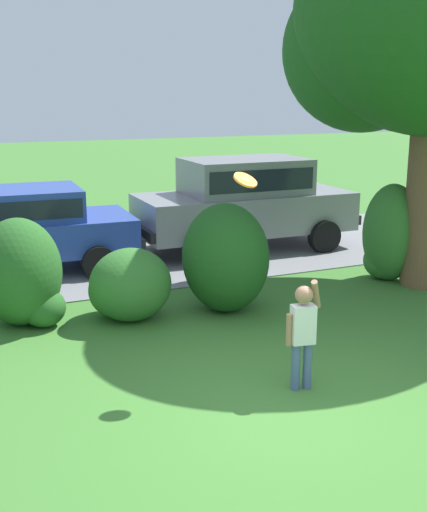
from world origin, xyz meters
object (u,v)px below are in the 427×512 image
object	(u,v)px
parked_sedan	(22,227)
frisbee	(245,180)
child_thrower	(303,329)
parked_suv	(245,199)

from	to	relation	value
parked_sedan	frisbee	bearing A→B (deg)	-72.98
parked_sedan	child_thrower	xyz separation A→B (m)	(2.12, -6.29, -0.13)
parked_sedan	frisbee	world-z (taller)	frisbee
parked_suv	child_thrower	size ratio (longest dim) A/B	3.68
parked_sedan	parked_suv	xyz separation A→B (m)	(4.55, -0.03, 0.23)
parked_sedan	child_thrower	bearing A→B (deg)	-71.34
parked_sedan	frisbee	size ratio (longest dim) A/B	14.60
frisbee	child_thrower	bearing A→B (deg)	-58.64
parked_suv	child_thrower	world-z (taller)	parked_suv
child_thrower	parked_suv	bearing A→B (deg)	68.84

